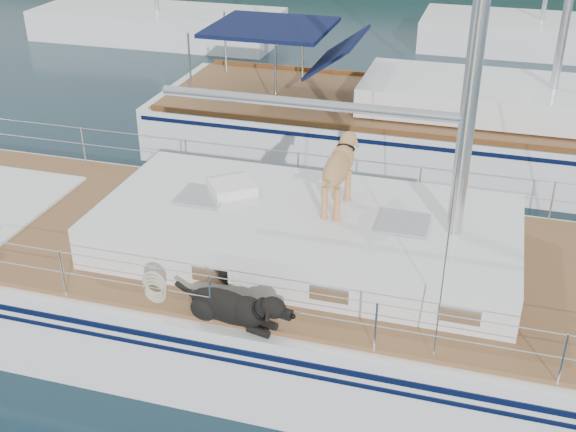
% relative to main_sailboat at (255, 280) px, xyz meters
% --- Properties ---
extents(ground, '(120.00, 120.00, 0.00)m').
position_rel_main_sailboat_xyz_m(ground, '(-0.10, 0.00, -0.67)').
color(ground, black).
rests_on(ground, ground).
extents(main_sailboat, '(12.00, 3.90, 14.01)m').
position_rel_main_sailboat_xyz_m(main_sailboat, '(0.00, 0.00, 0.00)').
color(main_sailboat, white).
rests_on(main_sailboat, ground).
extents(neighbor_sailboat, '(11.00, 3.50, 13.30)m').
position_rel_main_sailboat_xyz_m(neighbor_sailboat, '(1.54, 6.38, -0.05)').
color(neighbor_sailboat, white).
rests_on(neighbor_sailboat, ground).
extents(bg_boat_west, '(8.00, 3.00, 11.65)m').
position_rel_main_sailboat_xyz_m(bg_boat_west, '(-8.10, 14.00, -0.23)').
color(bg_boat_west, white).
rests_on(bg_boat_west, ground).
extents(bg_boat_center, '(7.20, 3.00, 11.65)m').
position_rel_main_sailboat_xyz_m(bg_boat_center, '(3.90, 16.00, -0.22)').
color(bg_boat_center, white).
rests_on(bg_boat_center, ground).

